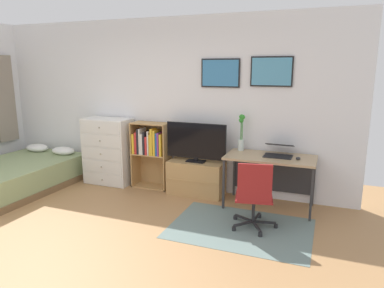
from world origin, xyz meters
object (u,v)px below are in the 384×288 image
object	(u,v)px
office_chair	(254,194)
dresser	(108,151)
bookshelf	(150,148)
laptop	(279,151)
bed	(17,175)
desk	(271,164)
computer_mouse	(298,158)
bamboo_vase	(241,133)
television	(196,142)
tv_stand	(196,178)

from	to	relation	value
office_chair	dresser	bearing A→B (deg)	149.73
bookshelf	laptop	size ratio (longest dim) A/B	2.60
bed	desk	distance (m)	4.04
bed	bookshelf	xyz separation A→B (m)	(1.99, 0.86, 0.43)
desk	bed	bearing A→B (deg)	-168.83
office_chair	computer_mouse	world-z (taller)	office_chair
dresser	bookshelf	world-z (taller)	dresser
desk	office_chair	bearing A→B (deg)	-93.53
bamboo_vase	desk	bearing A→B (deg)	-16.02
laptop	desk	bearing A→B (deg)	-169.01
television	computer_mouse	bearing A→B (deg)	-4.95
desk	bamboo_vase	world-z (taller)	bamboo_vase
laptop	bamboo_vase	xyz separation A→B (m)	(-0.57, 0.12, 0.19)
television	desk	size ratio (longest dim) A/B	0.78
bed	bamboo_vase	size ratio (longest dim) A/B	3.89
tv_stand	laptop	bearing A→B (deg)	-0.90
computer_mouse	bed	bearing A→B (deg)	-171.25
television	bamboo_vase	distance (m)	0.70
tv_stand	office_chair	world-z (taller)	office_chair
bookshelf	computer_mouse	size ratio (longest dim) A/B	10.31
dresser	computer_mouse	world-z (taller)	dresser
bed	tv_stand	world-z (taller)	bed
desk	bamboo_vase	distance (m)	0.62
bed	dresser	bearing A→B (deg)	34.20
dresser	desk	size ratio (longest dim) A/B	0.91
laptop	computer_mouse	xyz separation A→B (m)	(0.27, -0.13, -0.05)
bed	tv_stand	xyz separation A→B (m)	(2.81, 0.82, 0.04)
desk	laptop	world-z (taller)	laptop
tv_stand	bamboo_vase	bearing A→B (deg)	8.34
office_chair	television	bearing A→B (deg)	128.95
dresser	tv_stand	world-z (taller)	dresser
television	tv_stand	bearing A→B (deg)	90.00
office_chair	laptop	size ratio (longest dim) A/B	2.09
desk	office_chair	world-z (taller)	office_chair
office_chair	bookshelf	bearing A→B (deg)	141.67
bookshelf	computer_mouse	bearing A→B (deg)	-4.80
bamboo_vase	tv_stand	bearing A→B (deg)	-171.66
dresser	laptop	distance (m)	2.83
bed	office_chair	xyz separation A→B (m)	(3.89, -0.09, 0.23)
tv_stand	computer_mouse	size ratio (longest dim) A/B	8.28
bookshelf	desk	size ratio (longest dim) A/B	0.88
bookshelf	tv_stand	bearing A→B (deg)	-2.94
bed	bookshelf	world-z (taller)	bookshelf
desk	computer_mouse	size ratio (longest dim) A/B	11.71
office_chair	laptop	bearing A→B (deg)	68.64
bed	laptop	bearing A→B (deg)	12.16
bed	tv_stand	size ratio (longest dim) A/B	2.39
bed	dresser	distance (m)	1.50
dresser	bookshelf	distance (m)	0.78
desk	laptop	xyz separation A→B (m)	(0.10, 0.02, 0.19)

